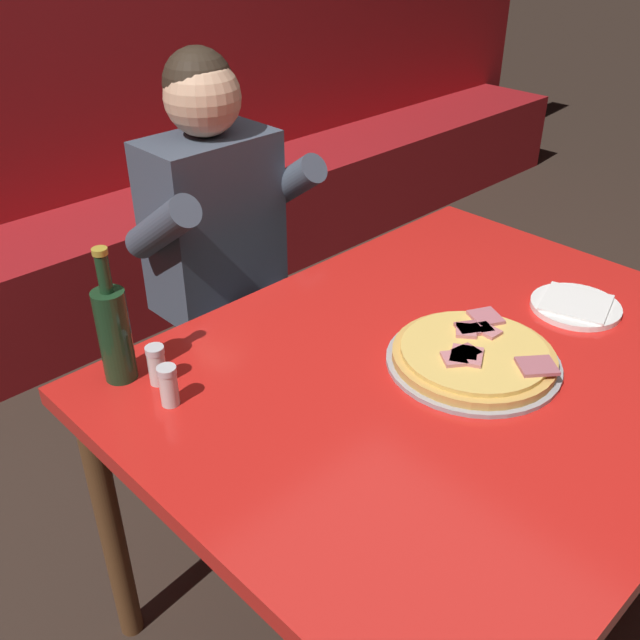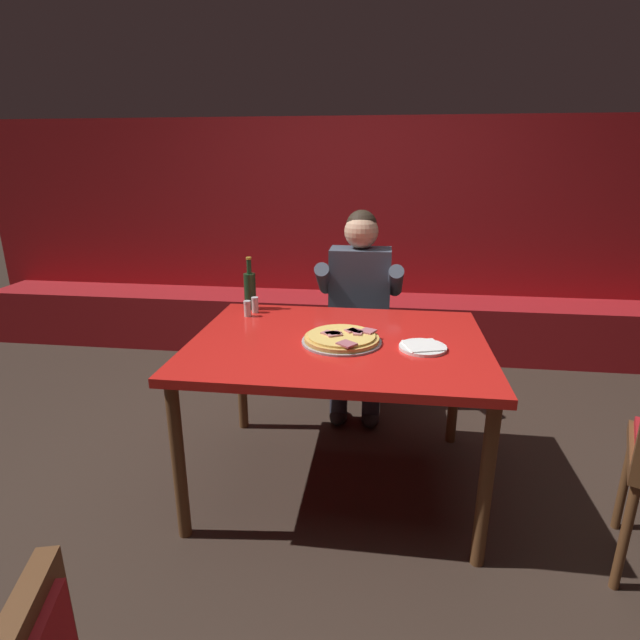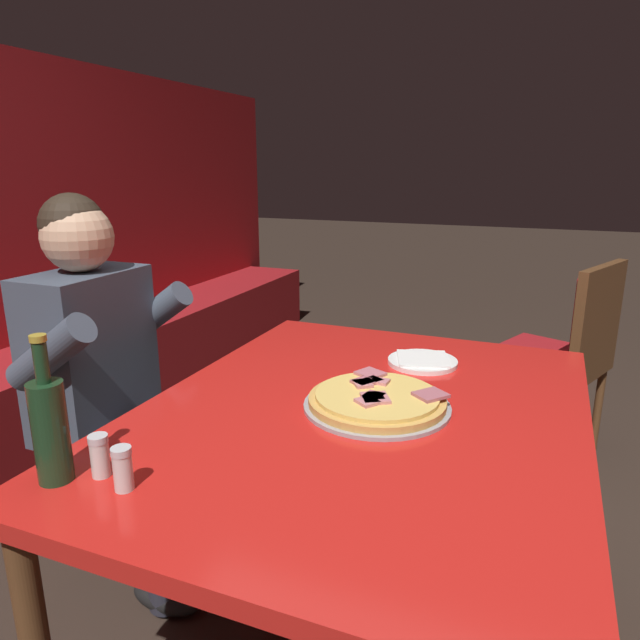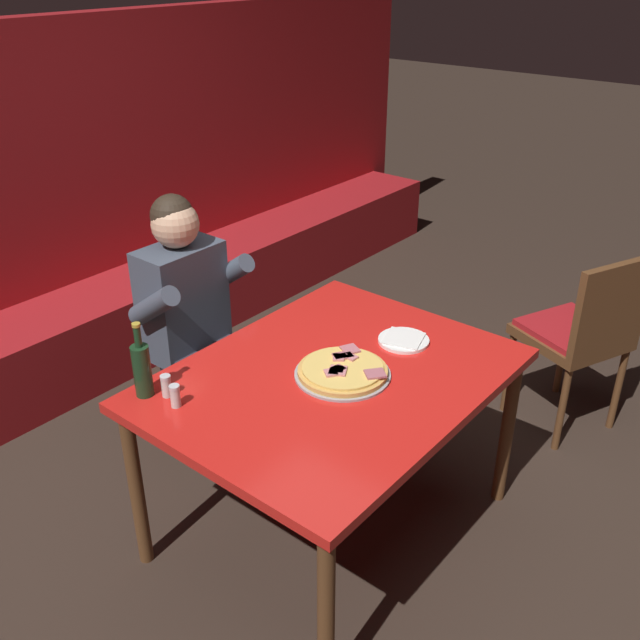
{
  "view_description": "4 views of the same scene",
  "coord_description": "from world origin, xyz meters",
  "px_view_note": "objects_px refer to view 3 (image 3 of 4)",
  "views": [
    {
      "loc": [
        -1.07,
        -0.69,
        1.63
      ],
      "look_at": [
        -0.09,
        0.32,
        0.76
      ],
      "focal_mm": 40.0,
      "sensor_mm": 36.0,
      "label": 1
    },
    {
      "loc": [
        0.2,
        -2.17,
        1.57
      ],
      "look_at": [
        -0.09,
        0.01,
        0.86
      ],
      "focal_mm": 28.0,
      "sensor_mm": 36.0,
      "label": 2
    },
    {
      "loc": [
        -1.25,
        -0.4,
        1.36
      ],
      "look_at": [
        0.2,
        0.19,
        0.92
      ],
      "focal_mm": 32.0,
      "sensor_mm": 36.0,
      "label": 3
    },
    {
      "loc": [
        -1.81,
        -1.42,
        2.21
      ],
      "look_at": [
        -0.03,
        0.04,
        1.0
      ],
      "focal_mm": 40.0,
      "sensor_mm": 36.0,
      "label": 4
    }
  ],
  "objects_px": {
    "pizza": "(377,400)",
    "beer_bottle": "(50,427)",
    "main_dining_table": "(362,435)",
    "diner_seated_blue_shirt": "(114,379)",
    "plate_white_paper": "(423,361)",
    "shaker_parmesan": "(123,471)",
    "dining_chair_by_booth": "(564,349)",
    "shaker_oregano": "(100,458)"
  },
  "relations": [
    {
      "from": "main_dining_table",
      "to": "diner_seated_blue_shirt",
      "type": "distance_m",
      "value": 0.83
    },
    {
      "from": "shaker_parmesan",
      "to": "dining_chair_by_booth",
      "type": "xyz_separation_m",
      "value": [
        1.86,
        -0.79,
        -0.23
      ]
    },
    {
      "from": "shaker_oregano",
      "to": "diner_seated_blue_shirt",
      "type": "distance_m",
      "value": 0.71
    },
    {
      "from": "pizza",
      "to": "beer_bottle",
      "type": "relative_size",
      "value": 1.26
    },
    {
      "from": "main_dining_table",
      "to": "shaker_parmesan",
      "type": "xyz_separation_m",
      "value": [
        -0.52,
        0.3,
        0.11
      ]
    },
    {
      "from": "plate_white_paper",
      "to": "diner_seated_blue_shirt",
      "type": "distance_m",
      "value": 0.96
    },
    {
      "from": "shaker_oregano",
      "to": "diner_seated_blue_shirt",
      "type": "xyz_separation_m",
      "value": [
        0.54,
        0.45,
        -0.1
      ]
    },
    {
      "from": "main_dining_table",
      "to": "pizza",
      "type": "height_order",
      "value": "pizza"
    },
    {
      "from": "beer_bottle",
      "to": "diner_seated_blue_shirt",
      "type": "xyz_separation_m",
      "value": [
        0.59,
        0.38,
        -0.17
      ]
    },
    {
      "from": "pizza",
      "to": "diner_seated_blue_shirt",
      "type": "bearing_deg",
      "value": 88.01
    },
    {
      "from": "main_dining_table",
      "to": "diner_seated_blue_shirt",
      "type": "relative_size",
      "value": 1.07
    },
    {
      "from": "pizza",
      "to": "dining_chair_by_booth",
      "type": "xyz_separation_m",
      "value": [
        1.32,
        -0.46,
        -0.21
      ]
    },
    {
      "from": "main_dining_table",
      "to": "pizza",
      "type": "relative_size",
      "value": 3.71
    },
    {
      "from": "pizza",
      "to": "beer_bottle",
      "type": "height_order",
      "value": "beer_bottle"
    },
    {
      "from": "pizza",
      "to": "diner_seated_blue_shirt",
      "type": "distance_m",
      "value": 0.87
    },
    {
      "from": "main_dining_table",
      "to": "pizza",
      "type": "bearing_deg",
      "value": -59.55
    },
    {
      "from": "shaker_parmesan",
      "to": "diner_seated_blue_shirt",
      "type": "relative_size",
      "value": 0.07
    },
    {
      "from": "plate_white_paper",
      "to": "beer_bottle",
      "type": "relative_size",
      "value": 0.72
    },
    {
      "from": "pizza",
      "to": "shaker_parmesan",
      "type": "bearing_deg",
      "value": 148.18
    },
    {
      "from": "main_dining_table",
      "to": "plate_white_paper",
      "type": "bearing_deg",
      "value": -10.23
    },
    {
      "from": "main_dining_table",
      "to": "shaker_parmesan",
      "type": "relative_size",
      "value": 15.81
    },
    {
      "from": "pizza",
      "to": "diner_seated_blue_shirt",
      "type": "height_order",
      "value": "diner_seated_blue_shirt"
    },
    {
      "from": "beer_bottle",
      "to": "shaker_parmesan",
      "type": "bearing_deg",
      "value": -81.5
    },
    {
      "from": "main_dining_table",
      "to": "dining_chair_by_booth",
      "type": "bearing_deg",
      "value": -20.19
    },
    {
      "from": "diner_seated_blue_shirt",
      "to": "dining_chair_by_booth",
      "type": "bearing_deg",
      "value": -45.66
    },
    {
      "from": "shaker_oregano",
      "to": "dining_chair_by_booth",
      "type": "height_order",
      "value": "dining_chair_by_booth"
    },
    {
      "from": "plate_white_paper",
      "to": "shaker_oregano",
      "type": "height_order",
      "value": "shaker_oregano"
    },
    {
      "from": "shaker_parmesan",
      "to": "diner_seated_blue_shirt",
      "type": "height_order",
      "value": "diner_seated_blue_shirt"
    },
    {
      "from": "beer_bottle",
      "to": "plate_white_paper",
      "type": "bearing_deg",
      "value": -29.17
    },
    {
      "from": "pizza",
      "to": "shaker_oregano",
      "type": "distance_m",
      "value": 0.65
    },
    {
      "from": "plate_white_paper",
      "to": "beer_bottle",
      "type": "bearing_deg",
      "value": 150.83
    },
    {
      "from": "main_dining_table",
      "to": "dining_chair_by_booth",
      "type": "relative_size",
      "value": 1.42
    },
    {
      "from": "shaker_oregano",
      "to": "dining_chair_by_booth",
      "type": "distance_m",
      "value": 2.04
    },
    {
      "from": "shaker_parmesan",
      "to": "beer_bottle",
      "type": "bearing_deg",
      "value": 98.5
    },
    {
      "from": "plate_white_paper",
      "to": "beer_bottle",
      "type": "height_order",
      "value": "beer_bottle"
    },
    {
      "from": "main_dining_table",
      "to": "beer_bottle",
      "type": "height_order",
      "value": "beer_bottle"
    },
    {
      "from": "shaker_oregano",
      "to": "main_dining_table",
      "type": "bearing_deg",
      "value": -37.16
    },
    {
      "from": "main_dining_table",
      "to": "shaker_oregano",
      "type": "distance_m",
      "value": 0.63
    },
    {
      "from": "beer_bottle",
      "to": "shaker_oregano",
      "type": "xyz_separation_m",
      "value": [
        0.04,
        -0.07,
        -0.07
      ]
    },
    {
      "from": "pizza",
      "to": "shaker_oregano",
      "type": "height_order",
      "value": "shaker_oregano"
    },
    {
      "from": "plate_white_paper",
      "to": "shaker_parmesan",
      "type": "distance_m",
      "value": 0.97
    },
    {
      "from": "pizza",
      "to": "dining_chair_by_booth",
      "type": "distance_m",
      "value": 1.42
    }
  ]
}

